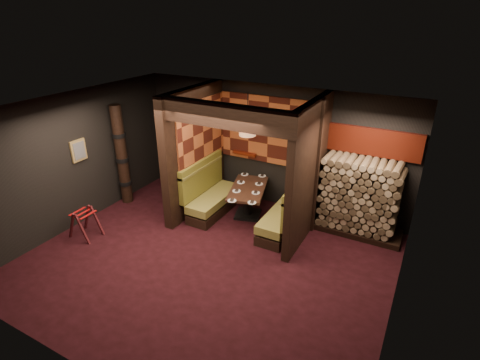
% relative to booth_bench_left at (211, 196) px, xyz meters
% --- Properties ---
extents(floor, '(6.50, 5.50, 0.02)m').
position_rel_booth_bench_left_xyz_m(floor, '(0.96, -1.65, -0.41)').
color(floor, black).
rests_on(floor, ground).
extents(ceiling, '(6.50, 5.50, 0.02)m').
position_rel_booth_bench_left_xyz_m(ceiling, '(0.96, -1.65, 2.46)').
color(ceiling, black).
rests_on(ceiling, ground).
extents(wall_back, '(6.50, 0.02, 2.85)m').
position_rel_booth_bench_left_xyz_m(wall_back, '(0.96, 1.11, 1.02)').
color(wall_back, black).
rests_on(wall_back, ground).
extents(wall_front, '(6.50, 0.02, 2.85)m').
position_rel_booth_bench_left_xyz_m(wall_front, '(0.96, -4.41, 1.02)').
color(wall_front, black).
rests_on(wall_front, ground).
extents(wall_left, '(0.02, 5.50, 2.85)m').
position_rel_booth_bench_left_xyz_m(wall_left, '(-2.30, -1.65, 1.02)').
color(wall_left, black).
rests_on(wall_left, ground).
extents(wall_right, '(0.02, 5.50, 2.85)m').
position_rel_booth_bench_left_xyz_m(wall_right, '(4.22, -1.65, 1.02)').
color(wall_right, black).
rests_on(wall_right, ground).
extents(partition_left, '(0.20, 2.20, 2.85)m').
position_rel_booth_bench_left_xyz_m(partition_left, '(-0.39, -0.00, 1.02)').
color(partition_left, black).
rests_on(partition_left, floor).
extents(partition_right, '(0.15, 2.10, 2.85)m').
position_rel_booth_bench_left_xyz_m(partition_right, '(2.26, 0.05, 1.02)').
color(partition_right, black).
rests_on(partition_right, floor).
extents(header_beam, '(2.85, 0.18, 0.44)m').
position_rel_booth_bench_left_xyz_m(header_beam, '(0.94, -0.95, 2.23)').
color(header_beam, black).
rests_on(header_beam, partition_left).
extents(tapa_back_panel, '(2.40, 0.06, 1.55)m').
position_rel_booth_bench_left_xyz_m(tapa_back_panel, '(0.94, 1.06, 1.42)').
color(tapa_back_panel, '#AC5327').
rests_on(tapa_back_panel, wall_back).
extents(tapa_side_panel, '(0.04, 1.85, 1.45)m').
position_rel_booth_bench_left_xyz_m(tapa_side_panel, '(-0.27, 0.17, 1.45)').
color(tapa_side_panel, '#AC5327').
rests_on(tapa_side_panel, partition_left).
extents(lacquer_shelf, '(0.60, 0.12, 0.07)m').
position_rel_booth_bench_left_xyz_m(lacquer_shelf, '(0.36, 1.00, 0.78)').
color(lacquer_shelf, '#5E1709').
rests_on(lacquer_shelf, wall_back).
extents(booth_bench_left, '(0.68, 1.60, 1.14)m').
position_rel_booth_bench_left_xyz_m(booth_bench_left, '(0.00, 0.00, 0.00)').
color(booth_bench_left, black).
rests_on(booth_bench_left, floor).
extents(booth_bench_right, '(0.68, 1.60, 1.14)m').
position_rel_booth_bench_left_xyz_m(booth_bench_right, '(1.89, 0.00, 0.00)').
color(booth_bench_right, black).
rests_on(booth_bench_right, floor).
extents(dining_table, '(1.08, 1.50, 0.71)m').
position_rel_booth_bench_left_xyz_m(dining_table, '(0.86, 0.22, 0.08)').
color(dining_table, black).
rests_on(dining_table, floor).
extents(place_settings, '(0.98, 1.63, 0.03)m').
position_rel_booth_bench_left_xyz_m(place_settings, '(0.86, 0.22, 0.32)').
color(place_settings, white).
rests_on(place_settings, dining_table).
extents(pendant_lamp, '(0.35, 0.35, 0.91)m').
position_rel_booth_bench_left_xyz_m(pendant_lamp, '(0.86, 0.17, 1.76)').
color(pendant_lamp, '#945F3C').
rests_on(pendant_lamp, ceiling).
extents(framed_picture, '(0.05, 0.36, 0.46)m').
position_rel_booth_bench_left_xyz_m(framed_picture, '(-2.25, -1.55, 1.22)').
color(framed_picture, olive).
rests_on(framed_picture, wall_left).
extents(luggage_rack, '(0.62, 0.44, 0.67)m').
position_rel_booth_bench_left_xyz_m(luggage_rack, '(-1.73, -2.13, -0.07)').
color(luggage_rack, '#4C1418').
rests_on(luggage_rack, floor).
extents(totem_column, '(0.31, 0.31, 2.40)m').
position_rel_booth_bench_left_xyz_m(totem_column, '(-2.09, -0.55, 0.79)').
color(totem_column, black).
rests_on(totem_column, floor).
extents(firewood_stack, '(1.73, 0.70, 1.64)m').
position_rel_booth_bench_left_xyz_m(firewood_stack, '(3.25, 0.70, 0.42)').
color(firewood_stack, black).
rests_on(firewood_stack, floor).
extents(mosaic_header, '(1.83, 0.10, 0.56)m').
position_rel_booth_bench_left_xyz_m(mosaic_header, '(3.25, 1.03, 1.52)').
color(mosaic_header, maroon).
rests_on(mosaic_header, wall_back).
extents(bay_front_post, '(0.08, 0.08, 2.85)m').
position_rel_booth_bench_left_xyz_m(bay_front_post, '(2.35, 0.31, 1.02)').
color(bay_front_post, black).
rests_on(bay_front_post, floor).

